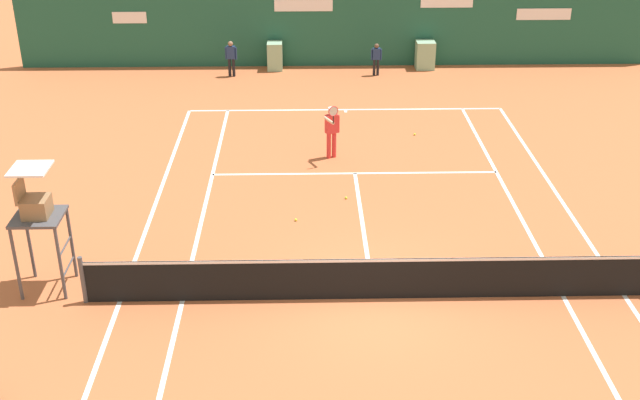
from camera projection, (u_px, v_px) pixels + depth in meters
ground_plane at (371, 284)px, 17.37m from camera, size 80.00×80.00×0.01m
tennis_net at (374, 277)px, 16.63m from camera, size 12.10×0.10×1.07m
sponsor_back_wall at (340, 27)px, 31.42m from camera, size 25.00×1.02×3.17m
umpire_chair at (37, 211)px, 16.44m from camera, size 1.00×1.00×2.80m
player_on_baseline at (332, 128)px, 23.20m from camera, size 0.47×0.81×1.79m
ball_kid_centre_post at (231, 56)px, 30.41m from camera, size 0.45×0.20×1.37m
ball_kid_right_post at (376, 57)px, 30.56m from camera, size 0.41×0.17×1.24m
tennis_ball_near_service_line at (415, 134)px, 25.22m from camera, size 0.07×0.07×0.07m
tennis_ball_by_sideline at (296, 220)px, 19.99m from camera, size 0.07×0.07×0.07m
tennis_ball_mid_court at (346, 198)px, 21.11m from camera, size 0.07×0.07×0.07m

